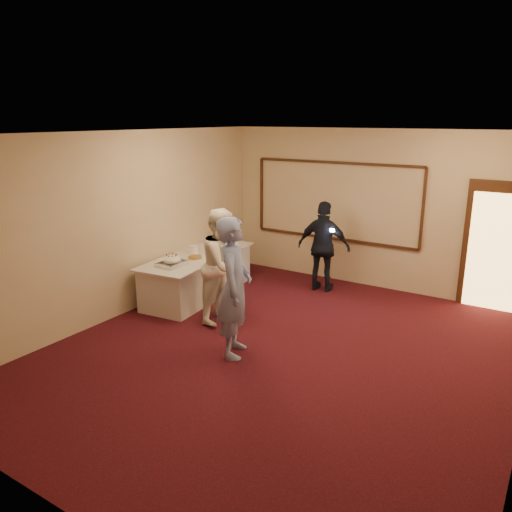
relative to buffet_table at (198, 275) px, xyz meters
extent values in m
plane|color=black|center=(2.50, -1.27, -0.39)|extent=(7.00, 7.00, 0.00)
cube|color=beige|center=(2.50, 2.23, 1.11)|extent=(6.00, 0.04, 3.00)
cube|color=beige|center=(2.50, -4.77, 1.11)|extent=(6.00, 0.04, 3.00)
cube|color=beige|center=(-0.50, -1.27, 1.11)|extent=(0.04, 7.00, 3.00)
cube|color=white|center=(2.50, -1.27, 2.61)|extent=(6.00, 7.00, 0.04)
cube|color=#361D10|center=(1.70, 2.20, 0.46)|extent=(3.40, 0.04, 0.05)
cube|color=#361D10|center=(1.70, 2.20, 1.96)|extent=(3.40, 0.04, 0.05)
cube|color=#361D10|center=(0.00, 2.20, 1.21)|extent=(0.05, 0.04, 1.50)
cube|color=#361D10|center=(3.40, 2.20, 1.21)|extent=(0.05, 0.04, 1.50)
cube|color=#361D10|center=(4.65, 2.19, 0.71)|extent=(1.05, 0.06, 2.20)
cube|color=#FFBF66|center=(4.65, 2.16, 0.61)|extent=(0.85, 0.02, 2.00)
cube|color=silver|center=(0.00, 0.00, -0.02)|extent=(1.14, 2.52, 0.74)
cube|color=silver|center=(0.00, 0.00, 0.37)|extent=(1.26, 2.67, 0.03)
cube|color=#B1B4B8|center=(0.07, -0.77, 0.40)|extent=(0.36, 0.46, 0.04)
ellipsoid|color=white|center=(0.07, -0.77, 0.49)|extent=(0.30, 0.30, 0.14)
cube|color=silver|center=(0.17, -0.63, 0.43)|extent=(0.16, 0.31, 0.01)
cylinder|color=#EA5E92|center=(-0.21, 0.95, 0.56)|extent=(0.02, 0.02, 0.36)
cylinder|color=#EA5E92|center=(-0.21, 0.95, 0.39)|extent=(0.27, 0.27, 0.01)
cylinder|color=#EA5E92|center=(-0.21, 0.95, 0.53)|extent=(0.21, 0.21, 0.01)
cylinder|color=#EA5E92|center=(-0.21, 0.95, 0.68)|extent=(0.14, 0.14, 0.01)
cylinder|color=white|center=(-0.10, 0.00, 0.46)|extent=(0.18, 0.18, 0.15)
cylinder|color=white|center=(-0.10, 0.00, 0.54)|extent=(0.19, 0.19, 0.01)
cylinder|color=white|center=(0.17, 0.26, 0.46)|extent=(0.20, 0.20, 0.17)
cylinder|color=white|center=(0.17, 0.26, 0.55)|extent=(0.21, 0.21, 0.01)
cylinder|color=white|center=(0.13, -0.24, 0.39)|extent=(0.27, 0.27, 0.01)
cylinder|color=olive|center=(0.13, -0.24, 0.42)|extent=(0.23, 0.23, 0.04)
imported|color=#7D8EC6|center=(1.93, -1.60, 0.59)|extent=(0.72, 0.84, 1.95)
imported|color=white|center=(1.08, -0.69, 0.53)|extent=(0.79, 0.96, 1.84)
imported|color=black|center=(1.83, 1.48, 0.47)|extent=(1.05, 0.54, 1.71)
cube|color=white|center=(2.06, 1.29, 0.85)|extent=(0.08, 0.05, 0.05)
camera|label=1|loc=(5.60, -6.82, 2.82)|focal=35.00mm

